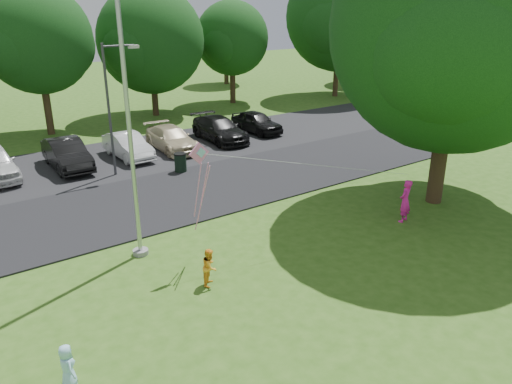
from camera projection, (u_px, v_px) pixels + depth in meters
ground at (327, 287)px, 14.27m from camera, size 120.00×120.00×0.00m
park_road at (180, 194)px, 21.08m from camera, size 60.00×6.00×0.06m
parking_strip at (122, 158)px, 26.01m from camera, size 42.00×7.00×0.06m
flagpole at (129, 128)px, 14.66m from camera, size 0.50×0.50×10.00m
street_lamp at (113, 98)px, 22.27m from camera, size 1.69×0.23×6.00m
trash_can at (180, 163)px, 23.70m from camera, size 0.60×0.60×0.95m
big_tree at (457, 34)px, 17.96m from camera, size 9.75×9.20×11.39m
tree_row at (85, 34)px, 31.46m from camera, size 64.35×11.94×10.88m
horizon_trees at (79, 45)px, 40.63m from camera, size 77.46×7.20×7.02m
parked_cars at (123, 145)px, 25.78m from camera, size 19.38×4.85×1.48m
woman at (405, 201)px, 18.29m from camera, size 0.67×0.53×1.63m
child_yellow at (210, 267)px, 14.25m from camera, size 0.69×0.69×1.12m
child_blue at (67, 367)px, 10.42m from camera, size 0.34×0.51×1.04m
kite at (206, 167)px, 14.65m from camera, size 7.92×1.94×2.84m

